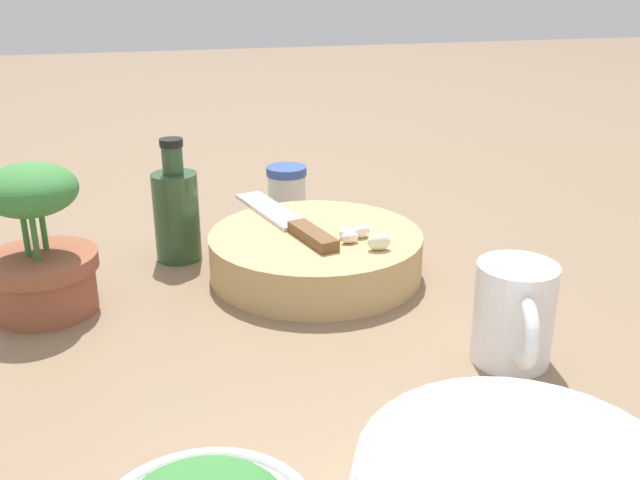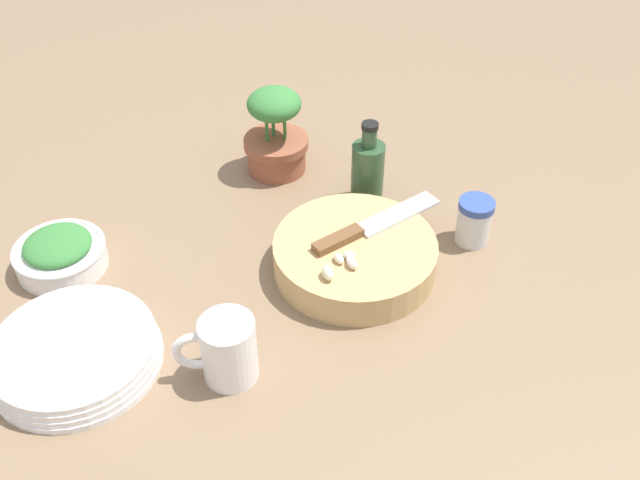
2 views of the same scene
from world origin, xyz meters
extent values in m
plane|color=#7F664C|center=(0.00, 0.00, 0.00)|extent=(5.00, 5.00, 0.00)
cylinder|color=tan|center=(0.08, -0.03, 0.03)|extent=(0.25, 0.25, 0.05)
cube|color=brown|center=(0.06, -0.02, 0.06)|extent=(0.09, 0.04, 0.01)
cube|color=silver|center=(0.17, 0.00, 0.05)|extent=(0.15, 0.07, 0.01)
ellipsoid|color=#F1E5CE|center=(0.04, -0.06, 0.06)|extent=(0.01, 0.02, 0.01)
ellipsoid|color=beige|center=(0.06, -0.07, 0.06)|extent=(0.01, 0.02, 0.01)
ellipsoid|color=silver|center=(0.06, -0.06, 0.06)|extent=(0.02, 0.02, 0.01)
ellipsoid|color=white|center=(0.06, -0.08, 0.06)|extent=(0.02, 0.02, 0.01)
ellipsoid|color=#ECE9C3|center=(0.02, -0.09, 0.06)|extent=(0.02, 0.03, 0.02)
cylinder|color=silver|center=(0.28, -0.05, 0.03)|extent=(0.05, 0.05, 0.06)
cylinder|color=#334F99|center=(0.28, -0.05, 0.07)|extent=(0.06, 0.06, 0.01)
cylinder|color=white|center=(-0.15, -0.16, 0.05)|extent=(0.07, 0.07, 0.09)
torus|color=white|center=(-0.19, -0.14, 0.05)|extent=(0.06, 0.03, 0.06)
cylinder|color=white|center=(-0.33, -0.06, 0.04)|extent=(0.22, 0.22, 0.01)
cylinder|color=#2D4C2D|center=(0.17, 0.12, 0.05)|extent=(0.05, 0.05, 0.11)
cylinder|color=#2D4C2D|center=(0.17, 0.12, 0.12)|extent=(0.02, 0.02, 0.03)
cylinder|color=black|center=(0.17, 0.12, 0.15)|extent=(0.03, 0.03, 0.01)
cylinder|color=#935138|center=(0.06, 0.26, 0.03)|extent=(0.10, 0.10, 0.06)
cylinder|color=#935138|center=(0.06, 0.26, 0.05)|extent=(0.11, 0.11, 0.02)
ellipsoid|color=#387A38|center=(0.06, 0.26, 0.13)|extent=(0.09, 0.09, 0.05)
cylinder|color=#387A38|center=(0.05, 0.26, 0.10)|extent=(0.01, 0.01, 0.07)
cylinder|color=#387A38|center=(0.06, 0.27, 0.10)|extent=(0.01, 0.01, 0.07)
cylinder|color=#387A38|center=(0.08, 0.26, 0.10)|extent=(0.01, 0.01, 0.07)
camera|label=1|loc=(-0.66, 0.16, 0.34)|focal=40.00mm
camera|label=2|loc=(-0.27, -0.75, 0.74)|focal=40.00mm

